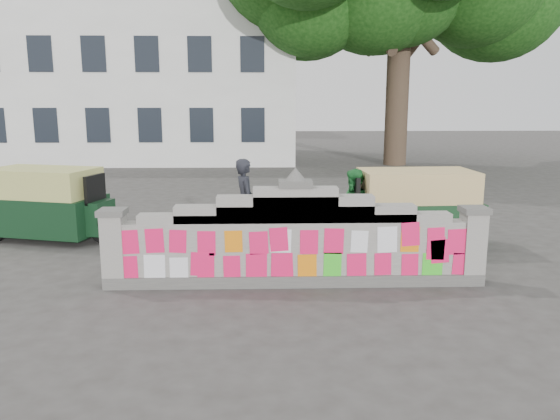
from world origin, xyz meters
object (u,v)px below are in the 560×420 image
at_px(cyclist_bike, 245,231).
at_px(pedestrian, 354,210).
at_px(rickshaw_left, 47,203).
at_px(cyclist_rider, 245,214).
at_px(rickshaw_right, 412,207).

bearing_deg(cyclist_bike, pedestrian, -97.97).
height_order(pedestrian, rickshaw_left, pedestrian).
bearing_deg(pedestrian, cyclist_rider, -95.89).
relative_size(cyclist_bike, cyclist_rider, 1.12).
xyz_separation_m(cyclist_rider, rickshaw_left, (-4.49, 1.46, -0.02)).
bearing_deg(cyclist_rider, pedestrian, -97.97).
bearing_deg(cyclist_bike, rickshaw_left, 54.54).
height_order(cyclist_rider, rickshaw_left, cyclist_rider).
relative_size(cyclist_bike, rickshaw_left, 0.64).
distance_m(cyclist_bike, rickshaw_right, 3.60).
bearing_deg(cyclist_bike, rickshaw_right, -98.11).
xyz_separation_m(cyclist_bike, pedestrian, (2.26, 0.38, 0.35)).
height_order(cyclist_bike, pedestrian, pedestrian).
height_order(cyclist_rider, pedestrian, cyclist_rider).
height_order(cyclist_bike, cyclist_rider, cyclist_rider).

